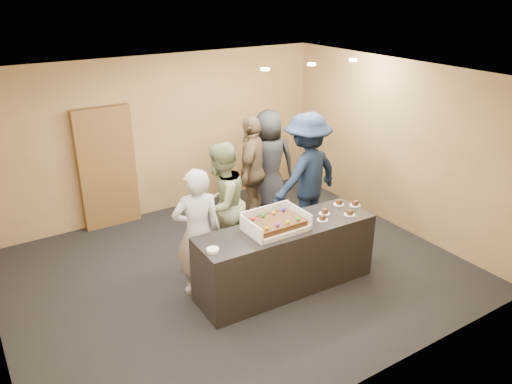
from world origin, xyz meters
TOP-DOWN VIEW (x-y plane):
  - room at (0.00, 0.00)m, footprint 6.04×6.00m
  - serving_counter at (0.37, -0.67)m, footprint 2.42×0.77m
  - storage_cabinet at (-0.98, 2.41)m, footprint 0.91×0.15m
  - cake_box at (0.20, -0.64)m, footprint 0.75×0.52m
  - sheet_cake at (0.20, -0.67)m, footprint 0.65×0.45m
  - plate_stack at (-0.72, -0.73)m, footprint 0.15×0.15m
  - slice_a at (0.87, -0.78)m, footprint 0.15×0.15m
  - slice_b at (1.01, -0.65)m, footprint 0.15×0.15m
  - slice_c at (1.27, -0.85)m, footprint 0.15×0.15m
  - slice_d at (1.37, -0.52)m, footprint 0.15×0.15m
  - slice_e at (1.54, -0.67)m, footprint 0.15×0.15m
  - person_server_grey at (-0.64, -0.15)m, footprint 0.70×0.54m
  - person_sage_man at (-0.01, 0.37)m, footprint 1.09×1.01m
  - person_navy_man at (1.54, 0.44)m, footprint 1.38×0.93m
  - person_brown_extra at (1.04, 1.22)m, footprint 1.09×1.07m
  - person_dark_suit at (1.50, 1.42)m, footprint 1.05×0.87m
  - ceiling_spotlights at (1.60, 0.50)m, footprint 1.72×0.12m

SIDE VIEW (x-z plane):
  - serving_counter at x=0.37m, z-range 0.00..0.90m
  - person_server_grey at x=-0.64m, z-range 0.00..1.72m
  - person_sage_man at x=-0.01m, z-range 0.00..1.79m
  - person_dark_suit at x=1.50m, z-range 0.00..1.83m
  - plate_stack at x=-0.72m, z-range 0.90..0.94m
  - person_brown_extra at x=1.04m, z-range 0.00..1.84m
  - slice_a at x=0.87m, z-range 0.89..0.96m
  - slice_b at x=1.01m, z-range 0.89..0.96m
  - slice_c at x=1.27m, z-range 0.89..0.96m
  - slice_d at x=1.37m, z-range 0.89..0.96m
  - slice_e at x=1.54m, z-range 0.89..0.96m
  - cake_box at x=0.20m, z-range 0.84..1.06m
  - person_navy_man at x=1.54m, z-range 0.00..1.98m
  - storage_cabinet at x=-0.98m, z-range 0.00..1.99m
  - sheet_cake at x=0.20m, z-range 0.94..1.06m
  - room at x=0.00m, z-range 0.00..2.70m
  - ceiling_spotlights at x=1.60m, z-range 2.66..2.69m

